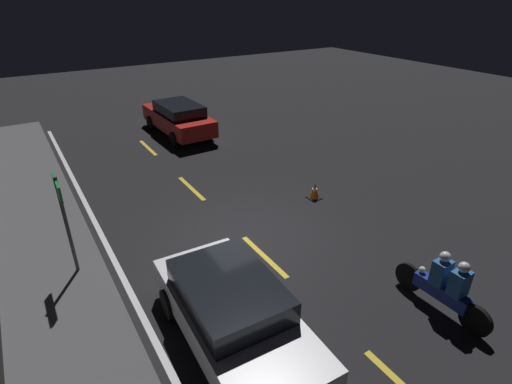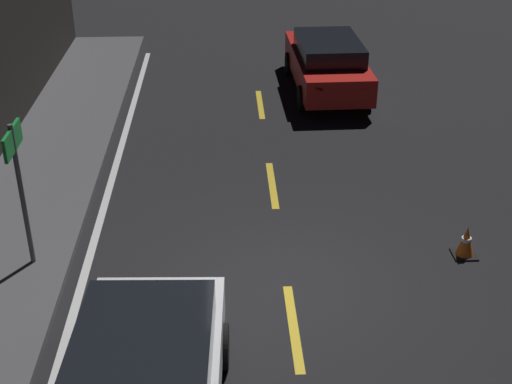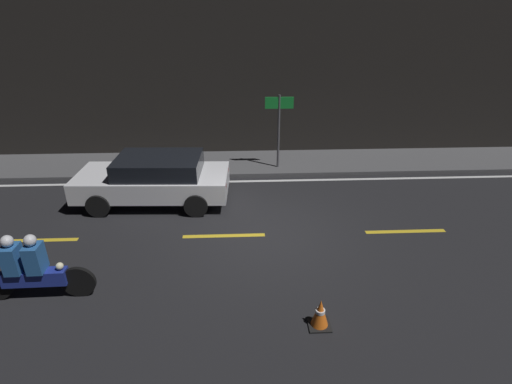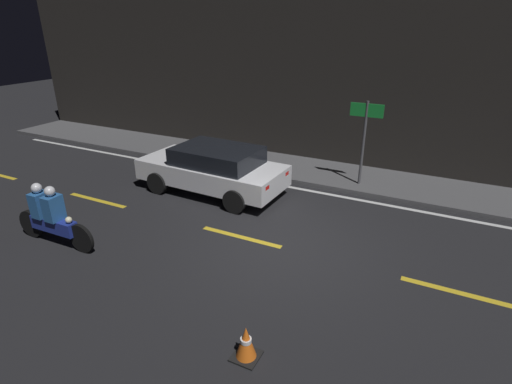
{
  "view_description": "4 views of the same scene",
  "coord_description": "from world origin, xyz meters",
  "views": [
    {
      "loc": [
        -7.85,
        4.52,
        6.04
      ],
      "look_at": [
        -0.02,
        -0.37,
        1.29
      ],
      "focal_mm": 28.0,
      "sensor_mm": 36.0,
      "label": 1
    },
    {
      "loc": [
        -9.18,
        0.94,
        6.58
      ],
      "look_at": [
        1.56,
        0.42,
        0.88
      ],
      "focal_mm": 50.0,
      "sensor_mm": 36.0,
      "label": 2
    },
    {
      "loc": [
        -0.6,
        -8.34,
        5.15
      ],
      "look_at": [
        -0.19,
        0.6,
        0.88
      ],
      "focal_mm": 28.0,
      "sensor_mm": 36.0,
      "label": 3
    },
    {
      "loc": [
        2.87,
        -6.94,
        4.55
      ],
      "look_at": [
        -0.56,
        -0.12,
        1.25
      ],
      "focal_mm": 28.0,
      "sensor_mm": 36.0,
      "label": 4
    }
  ],
  "objects": [
    {
      "name": "lane_dash_d",
      "position": [
        3.5,
        0.0,
        0.0
      ],
      "size": [
        2.0,
        0.14,
        0.01
      ],
      "color": "gold",
      "rests_on": "ground"
    },
    {
      "name": "lane_solid_kerb",
      "position": [
        0.0,
        3.25,
        0.0
      ],
      "size": [
        25.2,
        0.14,
        0.01
      ],
      "color": "silver",
      "rests_on": "ground"
    },
    {
      "name": "lane_dash_c",
      "position": [
        -1.0,
        0.0,
        0.0
      ],
      "size": [
        2.0,
        0.14,
        0.01
      ],
      "color": "gold",
      "rests_on": "ground"
    },
    {
      "name": "motorcycle",
      "position": [
        -4.54,
        -2.08,
        0.66
      ],
      "size": [
        2.2,
        0.37,
        1.39
      ],
      "rotation": [
        0.0,
        0.0,
        0.02
      ],
      "color": "black",
      "rests_on": "ground"
    },
    {
      "name": "shop_sign",
      "position": [
        0.7,
        4.09,
        1.84
      ],
      "size": [
        0.9,
        0.08,
        2.4
      ],
      "color": "#4C4C51",
      "rests_on": "raised_curb"
    },
    {
      "name": "ground_plane",
      "position": [
        0.0,
        0.0,
        0.0
      ],
      "size": [
        56.0,
        56.0,
        0.0
      ],
      "primitive_type": "plane",
      "color": "black"
    },
    {
      "name": "traffic_cone_near",
      "position": [
        0.76,
        -3.06,
        0.27
      ],
      "size": [
        0.39,
        0.39,
        0.55
      ],
      "color": "black",
      "rests_on": "ground"
    },
    {
      "name": "taxi_red",
      "position": [
        8.95,
        -1.82,
        0.78
      ],
      "size": [
        4.57,
        1.94,
        1.46
      ],
      "rotation": [
        0.0,
        0.0,
        0.03
      ],
      "color": "red",
      "rests_on": "ground"
    },
    {
      "name": "raised_curb",
      "position": [
        0.0,
        4.61,
        0.07
      ],
      "size": [
        28.0,
        2.21,
        0.15
      ],
      "color": "#4C4C4F",
      "rests_on": "ground"
    },
    {
      "name": "sedan_white",
      "position": [
        -2.94,
        1.95,
        0.73
      ],
      "size": [
        4.21,
        2.04,
        1.35
      ],
      "rotation": [
        0.0,
        0.0,
        3.1
      ],
      "color": "silver",
      "rests_on": "ground"
    },
    {
      "name": "lane_dash_e",
      "position": [
        8.0,
        0.0,
        0.0
      ],
      "size": [
        2.0,
        0.14,
        0.01
      ],
      "color": "gold",
      "rests_on": "ground"
    }
  ]
}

